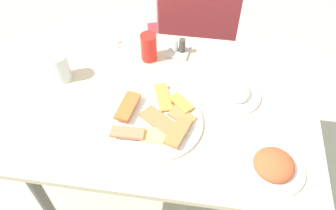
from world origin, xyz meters
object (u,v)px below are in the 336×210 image
(paper_napkin, at_px, (100,47))
(fork, at_px, (98,49))
(salad_plate_rice, at_px, (236,93))
(condiment_caddy, at_px, (178,49))
(soda_can, at_px, (149,47))
(dining_table, at_px, (174,117))
(dining_chair, at_px, (191,42))
(drinking_glass, at_px, (61,67))
(spoon, at_px, (101,44))
(salad_plate_greens, at_px, (273,166))
(pide_platter, at_px, (158,121))

(paper_napkin, bearing_deg, fork, -90.00)
(paper_napkin, bearing_deg, salad_plate_rice, -18.46)
(condiment_caddy, bearing_deg, soda_can, -155.86)
(dining_table, xyz_separation_m, condiment_caddy, (-0.02, 0.28, 0.11))
(dining_chair, xyz_separation_m, paper_napkin, (-0.38, -0.39, 0.25))
(salad_plate_rice, distance_m, drinking_glass, 0.69)
(paper_napkin, xyz_separation_m, spoon, (0.00, 0.02, 0.00))
(salad_plate_greens, distance_m, salad_plate_rice, 0.33)
(dining_table, distance_m, condiment_caddy, 0.30)
(drinking_glass, xyz_separation_m, paper_napkin, (0.09, 0.20, -0.06))
(drinking_glass, relative_size, condiment_caddy, 1.21)
(dining_chair, bearing_deg, paper_napkin, -133.75)
(paper_napkin, bearing_deg, soda_can, -9.16)
(paper_napkin, height_order, fork, fork)
(salad_plate_greens, xyz_separation_m, salad_plate_rice, (-0.13, 0.30, -0.00))
(dining_table, xyz_separation_m, pide_platter, (-0.05, -0.11, 0.10))
(spoon, relative_size, condiment_caddy, 1.76)
(salad_plate_greens, relative_size, salad_plate_rice, 1.11)
(dining_chair, height_order, condiment_caddy, dining_chair)
(condiment_caddy, bearing_deg, salad_plate_rice, -40.60)
(dining_chair, relative_size, pide_platter, 2.62)
(salad_plate_greens, distance_m, paper_napkin, 0.88)
(pide_platter, xyz_separation_m, salad_plate_rice, (0.28, 0.17, 0.01))
(pide_platter, height_order, drinking_glass, drinking_glass)
(drinking_glass, bearing_deg, salad_plate_rice, 0.26)
(paper_napkin, bearing_deg, dining_chair, 46.25)
(pide_platter, relative_size, condiment_caddy, 3.49)
(dining_table, bearing_deg, salad_plate_rice, 15.59)
(soda_can, height_order, fork, soda_can)
(salad_plate_greens, height_order, soda_can, soda_can)
(pide_platter, relative_size, spoon, 1.98)
(fork, height_order, condiment_caddy, condiment_caddy)
(dining_chair, height_order, pide_platter, dining_chair)
(salad_plate_rice, relative_size, paper_napkin, 1.20)
(salad_plate_greens, relative_size, condiment_caddy, 2.15)
(dining_chair, distance_m, drinking_glass, 0.82)
(dining_table, height_order, salad_plate_greens, salad_plate_greens)
(drinking_glass, height_order, spoon, drinking_glass)
(dining_chair, relative_size, soda_can, 7.42)
(fork, bearing_deg, dining_chair, 27.24)
(dining_chair, relative_size, fork, 5.42)
(paper_napkin, xyz_separation_m, condiment_caddy, (0.35, 0.02, 0.02))
(paper_napkin, xyz_separation_m, fork, (0.00, -0.02, 0.00))
(soda_can, distance_m, condiment_caddy, 0.13)
(fork, bearing_deg, pide_platter, -67.99)
(salad_plate_greens, bearing_deg, pide_platter, 161.69)
(salad_plate_greens, bearing_deg, drinking_glass, 159.73)
(fork, bearing_deg, salad_plate_rice, -37.18)
(soda_can, bearing_deg, spoon, 166.49)
(dining_table, height_order, spoon, spoon)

